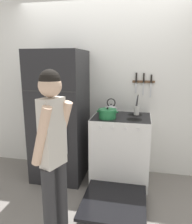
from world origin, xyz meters
name	(u,v)px	position (x,y,z in m)	size (l,w,h in m)	color
ground_plane	(103,167)	(0.00, 0.00, 0.00)	(14.00, 14.00, 0.00)	slate
wall_back	(104,88)	(0.00, 0.03, 1.27)	(10.00, 0.06, 2.55)	silver
refrigerator	(60,116)	(-0.57, -0.35, 0.91)	(0.71, 0.72, 1.81)	black
stove_range	(120,150)	(0.30, -0.36, 0.47)	(0.77, 1.39, 0.94)	white
dutch_oven_pot	(107,114)	(0.13, -0.44, 1.00)	(0.28, 0.24, 0.15)	#237A42
tea_kettle	(111,109)	(0.14, -0.19, 1.01)	(0.20, 0.16, 0.22)	silver
utensil_jar	(137,109)	(0.49, -0.19, 1.02)	(0.07, 0.07, 0.28)	silver
person	(53,151)	(-0.17, -1.55, 0.92)	(0.34, 0.38, 1.60)	#2D2D30
wall_knife_strip	(144,81)	(0.57, -0.02, 1.39)	(0.31, 0.03, 0.34)	brown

